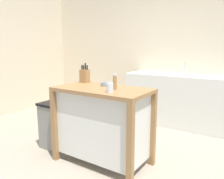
{
  "coord_description": "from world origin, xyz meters",
  "views": [
    {
      "loc": [
        1.3,
        -2.03,
        1.35
      ],
      "look_at": [
        -0.15,
        0.17,
        0.86
      ],
      "focal_mm": 35.49,
      "sensor_mm": 36.0,
      "label": 1
    }
  ],
  "objects_px": {
    "trash_bin": "(54,125)",
    "knife_block": "(85,76)",
    "drinking_cup": "(110,88)",
    "bowl_stoneware_deep": "(106,84)",
    "pepper_grinder": "(115,82)",
    "kitchen_island": "(103,122)",
    "sink_faucet": "(185,68)"
  },
  "relations": [
    {
      "from": "trash_bin",
      "to": "knife_block",
      "type": "bearing_deg",
      "value": 34.09
    },
    {
      "from": "drinking_cup",
      "to": "bowl_stoneware_deep",
      "type": "bearing_deg",
      "value": 130.97
    },
    {
      "from": "kitchen_island",
      "to": "knife_block",
      "type": "xyz_separation_m",
      "value": [
        -0.43,
        0.2,
        0.49
      ]
    },
    {
      "from": "drinking_cup",
      "to": "sink_faucet",
      "type": "height_order",
      "value": "sink_faucet"
    },
    {
      "from": "pepper_grinder",
      "to": "trash_bin",
      "type": "distance_m",
      "value": 1.17
    },
    {
      "from": "pepper_grinder",
      "to": "trash_bin",
      "type": "bearing_deg",
      "value": -177.64
    },
    {
      "from": "knife_block",
      "to": "pepper_grinder",
      "type": "xyz_separation_m",
      "value": [
        0.6,
        -0.2,
        -0.01
      ]
    },
    {
      "from": "kitchen_island",
      "to": "knife_block",
      "type": "bearing_deg",
      "value": 154.9
    },
    {
      "from": "kitchen_island",
      "to": "pepper_grinder",
      "type": "relative_size",
      "value": 6.35
    },
    {
      "from": "bowl_stoneware_deep",
      "to": "pepper_grinder",
      "type": "height_order",
      "value": "pepper_grinder"
    },
    {
      "from": "bowl_stoneware_deep",
      "to": "pepper_grinder",
      "type": "relative_size",
      "value": 0.72
    },
    {
      "from": "knife_block",
      "to": "sink_faucet",
      "type": "distance_m",
      "value": 1.93
    },
    {
      "from": "drinking_cup",
      "to": "pepper_grinder",
      "type": "relative_size",
      "value": 0.55
    },
    {
      "from": "pepper_grinder",
      "to": "sink_faucet",
      "type": "relative_size",
      "value": 0.78
    },
    {
      "from": "kitchen_island",
      "to": "knife_block",
      "type": "distance_m",
      "value": 0.68
    },
    {
      "from": "knife_block",
      "to": "drinking_cup",
      "type": "relative_size",
      "value": 2.67
    },
    {
      "from": "bowl_stoneware_deep",
      "to": "pepper_grinder",
      "type": "xyz_separation_m",
      "value": [
        0.21,
        -0.13,
        0.06
      ]
    },
    {
      "from": "pepper_grinder",
      "to": "trash_bin",
      "type": "height_order",
      "value": "pepper_grinder"
    },
    {
      "from": "kitchen_island",
      "to": "knife_block",
      "type": "relative_size",
      "value": 4.31
    },
    {
      "from": "bowl_stoneware_deep",
      "to": "trash_bin",
      "type": "xyz_separation_m",
      "value": [
        -0.75,
        -0.17,
        -0.61
      ]
    },
    {
      "from": "kitchen_island",
      "to": "pepper_grinder",
      "type": "bearing_deg",
      "value": -1.28
    },
    {
      "from": "knife_block",
      "to": "bowl_stoneware_deep",
      "type": "bearing_deg",
      "value": -10.25
    },
    {
      "from": "knife_block",
      "to": "bowl_stoneware_deep",
      "type": "relative_size",
      "value": 2.06
    },
    {
      "from": "drinking_cup",
      "to": "sink_faucet",
      "type": "xyz_separation_m",
      "value": [
        0.16,
        2.12,
        0.05
      ]
    },
    {
      "from": "bowl_stoneware_deep",
      "to": "trash_bin",
      "type": "relative_size",
      "value": 0.2
    },
    {
      "from": "knife_block",
      "to": "pepper_grinder",
      "type": "bearing_deg",
      "value": -18.78
    },
    {
      "from": "drinking_cup",
      "to": "sink_faucet",
      "type": "distance_m",
      "value": 2.13
    },
    {
      "from": "kitchen_island",
      "to": "pepper_grinder",
      "type": "xyz_separation_m",
      "value": [
        0.17,
        -0.0,
        0.48
      ]
    },
    {
      "from": "knife_block",
      "to": "sink_faucet",
      "type": "xyz_separation_m",
      "value": [
        0.81,
        1.75,
        0.01
      ]
    },
    {
      "from": "sink_faucet",
      "to": "trash_bin",
      "type": "bearing_deg",
      "value": -120.29
    },
    {
      "from": "drinking_cup",
      "to": "sink_faucet",
      "type": "bearing_deg",
      "value": 85.6
    },
    {
      "from": "pepper_grinder",
      "to": "drinking_cup",
      "type": "bearing_deg",
      "value": -74.89
    }
  ]
}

